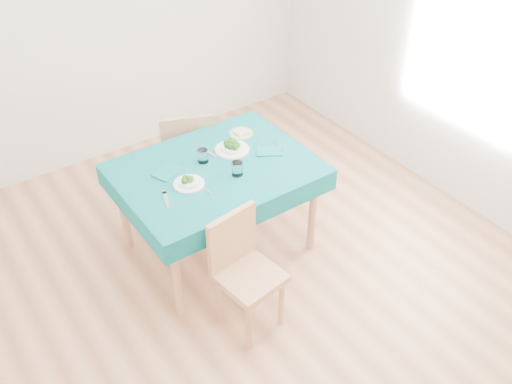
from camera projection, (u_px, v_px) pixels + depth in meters
room_shell at (256, 124)px, 3.33m from camera, size 4.02×4.52×2.73m
table at (218, 209)px, 4.24m from camera, size 1.37×1.04×0.76m
chair_near at (250, 273)px, 3.59m from camera, size 0.43×0.46×0.93m
chair_far at (185, 142)px, 4.73m from camera, size 0.55×0.57×1.03m
bowl_near at (189, 181)px, 3.83m from camera, size 0.21×0.21×0.06m
bowl_far at (232, 146)px, 4.16m from camera, size 0.25×0.25×0.08m
fork_near at (167, 200)px, 3.71m from camera, size 0.08×0.19×0.00m
knife_near at (201, 186)px, 3.83m from camera, size 0.05×0.23×0.00m
fork_far at (210, 153)px, 4.15m from camera, size 0.05×0.18×0.00m
knife_far at (278, 145)px, 4.23m from camera, size 0.06×0.19×0.00m
napkin_near at (168, 172)px, 3.95m from camera, size 0.23×0.20×0.01m
napkin_far at (269, 151)px, 4.16m from camera, size 0.22×0.20×0.01m
tumbler_center at (203, 156)px, 4.04m from camera, size 0.08×0.08×0.10m
tumbler_side at (237, 169)px, 3.91m from camera, size 0.08×0.08×0.10m
side_plate at (241, 133)px, 4.36m from camera, size 0.19×0.19×0.01m
bread_slice at (241, 132)px, 4.35m from camera, size 0.11×0.11×0.02m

